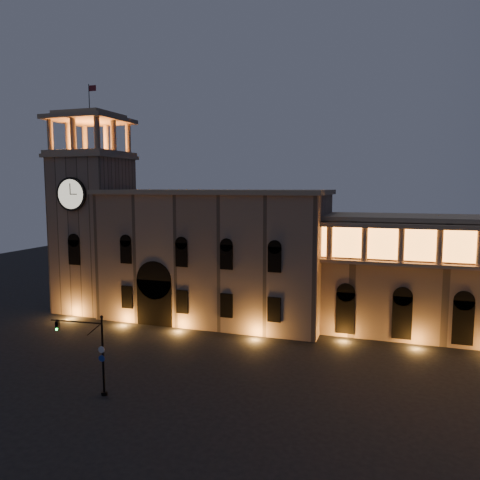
# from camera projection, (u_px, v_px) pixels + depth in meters

# --- Properties ---
(ground) EXTENTS (160.00, 160.00, 0.00)m
(ground) POSITION_uv_depth(u_px,v_px,m) (147.00, 382.00, 43.31)
(ground) COLOR black
(ground) RESTS_ON ground
(government_building) EXTENTS (30.80, 12.80, 17.60)m
(government_building) POSITION_uv_depth(u_px,v_px,m) (214.00, 255.00, 63.64)
(government_building) COLOR #8C715B
(government_building) RESTS_ON ground
(clock_tower) EXTENTS (9.80, 9.80, 32.40)m
(clock_tower) POSITION_uv_depth(u_px,v_px,m) (94.00, 225.00, 68.13)
(clock_tower) COLOR #8C715B
(clock_tower) RESTS_ON ground
(traffic_light) EXTENTS (5.16, 0.87, 7.10)m
(traffic_light) POSITION_uv_depth(u_px,v_px,m) (94.00, 353.00, 40.36)
(traffic_light) COLOR black
(traffic_light) RESTS_ON ground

